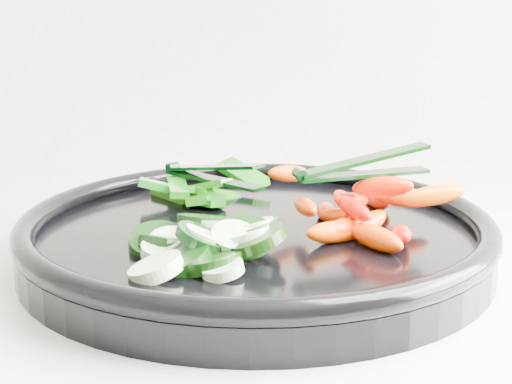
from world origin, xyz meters
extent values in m
cylinder|color=black|center=(0.50, 1.68, 0.94)|extent=(0.42, 0.42, 0.02)
torus|color=black|center=(0.50, 1.68, 0.96)|extent=(0.42, 0.42, 0.02)
cylinder|color=black|center=(0.43, 1.60, 0.96)|extent=(0.07, 0.07, 0.03)
cylinder|color=beige|center=(0.42, 1.58, 0.96)|extent=(0.05, 0.05, 0.02)
cylinder|color=black|center=(0.42, 1.64, 0.96)|extent=(0.04, 0.05, 0.02)
cylinder|color=beige|center=(0.43, 1.63, 0.96)|extent=(0.04, 0.04, 0.02)
cylinder|color=black|center=(0.42, 1.64, 0.96)|extent=(0.06, 0.06, 0.03)
cylinder|color=#DAF4C3|center=(0.43, 1.63, 0.96)|extent=(0.04, 0.04, 0.02)
cylinder|color=black|center=(0.45, 1.59, 0.96)|extent=(0.05, 0.05, 0.02)
cylinder|color=#B7D0A6|center=(0.46, 1.58, 0.96)|extent=(0.04, 0.04, 0.02)
cylinder|color=black|center=(0.45, 1.64, 0.96)|extent=(0.04, 0.04, 0.02)
cylinder|color=beige|center=(0.45, 1.64, 0.96)|extent=(0.04, 0.04, 0.02)
cylinder|color=black|center=(0.43, 1.64, 0.96)|extent=(0.07, 0.07, 0.02)
cylinder|color=#DAF6C5|center=(0.43, 1.63, 0.96)|extent=(0.04, 0.04, 0.01)
cylinder|color=black|center=(0.43, 1.63, 0.96)|extent=(0.04, 0.04, 0.01)
cylinder|color=beige|center=(0.42, 1.62, 0.96)|extent=(0.04, 0.04, 0.01)
cylinder|color=black|center=(0.43, 1.63, 0.96)|extent=(0.05, 0.05, 0.03)
cylinder|color=#E1F4C3|center=(0.43, 1.62, 0.96)|extent=(0.03, 0.03, 0.02)
cylinder|color=black|center=(0.49, 1.61, 0.97)|extent=(0.06, 0.06, 0.03)
cylinder|color=#C5E6B8|center=(0.48, 1.61, 0.97)|extent=(0.04, 0.04, 0.02)
cylinder|color=black|center=(0.46, 1.65, 0.97)|extent=(0.06, 0.06, 0.02)
cylinder|color=#D3ECBD|center=(0.46, 1.64, 0.97)|extent=(0.04, 0.04, 0.01)
cylinder|color=black|center=(0.45, 1.61, 0.97)|extent=(0.05, 0.05, 0.03)
cylinder|color=#E5FAC8|center=(0.45, 1.61, 0.97)|extent=(0.04, 0.04, 0.02)
cylinder|color=black|center=(0.48, 1.62, 0.97)|extent=(0.06, 0.06, 0.03)
cylinder|color=#D3F7C6|center=(0.47, 1.61, 0.97)|extent=(0.04, 0.04, 0.02)
cylinder|color=black|center=(0.49, 1.63, 0.97)|extent=(0.05, 0.05, 0.02)
cylinder|color=beige|center=(0.49, 1.63, 0.97)|extent=(0.05, 0.05, 0.02)
ellipsoid|color=#FF6500|center=(0.58, 1.65, 0.96)|extent=(0.05, 0.04, 0.03)
ellipsoid|color=#FF5500|center=(0.55, 1.64, 0.96)|extent=(0.05, 0.04, 0.03)
ellipsoid|color=#FE3500|center=(0.58, 1.62, 0.96)|extent=(0.04, 0.06, 0.02)
ellipsoid|color=#EE5F00|center=(0.56, 1.69, 0.96)|extent=(0.02, 0.05, 0.03)
ellipsoid|color=#F22500|center=(0.60, 1.63, 0.96)|extent=(0.02, 0.05, 0.02)
ellipsoid|color=#F22600|center=(0.57, 1.69, 0.96)|extent=(0.03, 0.05, 0.02)
ellipsoid|color=red|center=(0.56, 1.64, 0.96)|extent=(0.05, 0.04, 0.03)
ellipsoid|color=#FA4000|center=(0.57, 1.67, 0.96)|extent=(0.04, 0.02, 0.02)
ellipsoid|color=#ED3C00|center=(0.61, 1.73, 0.96)|extent=(0.02, 0.05, 0.03)
ellipsoid|color=red|center=(0.58, 1.72, 0.96)|extent=(0.02, 0.05, 0.02)
ellipsoid|color=#FF2400|center=(0.53, 1.66, 0.98)|extent=(0.02, 0.04, 0.02)
ellipsoid|color=#DB3800|center=(0.60, 1.71, 0.98)|extent=(0.05, 0.04, 0.03)
ellipsoid|color=#F21600|center=(0.57, 1.65, 0.98)|extent=(0.03, 0.05, 0.02)
ellipsoid|color=#FF3F00|center=(0.57, 1.67, 0.98)|extent=(0.04, 0.03, 0.02)
ellipsoid|color=#DB4700|center=(0.62, 1.68, 0.98)|extent=(0.05, 0.02, 0.02)
ellipsoid|color=#DA3500|center=(0.59, 1.66, 0.99)|extent=(0.05, 0.04, 0.03)
ellipsoid|color=#ED3E00|center=(0.53, 1.71, 0.99)|extent=(0.04, 0.03, 0.02)
ellipsoid|color=#E05100|center=(0.62, 1.63, 0.99)|extent=(0.05, 0.02, 0.02)
cube|color=#0D6B0A|center=(0.46, 1.76, 0.96)|extent=(0.03, 0.06, 0.02)
cube|color=#116809|center=(0.47, 1.77, 0.96)|extent=(0.05, 0.04, 0.02)
cube|color=#0A6E0C|center=(0.46, 1.75, 0.96)|extent=(0.04, 0.04, 0.01)
cube|color=#1F6109|center=(0.43, 1.78, 0.96)|extent=(0.04, 0.05, 0.01)
cube|color=#13740B|center=(0.45, 1.79, 0.96)|extent=(0.02, 0.06, 0.03)
cube|color=#1C6809|center=(0.46, 1.77, 0.97)|extent=(0.04, 0.04, 0.02)
cube|color=#0B7512|center=(0.42, 1.77, 0.97)|extent=(0.05, 0.02, 0.02)
cube|color=#0E6F0A|center=(0.44, 1.76, 0.97)|extent=(0.02, 0.06, 0.01)
cube|color=#0E6D0A|center=(0.50, 1.81, 0.97)|extent=(0.05, 0.07, 0.02)
cylinder|color=black|center=(0.53, 1.66, 1.00)|extent=(0.01, 0.01, 0.01)
cube|color=black|center=(0.58, 1.67, 1.00)|extent=(0.11, 0.04, 0.00)
cube|color=black|center=(0.58, 1.67, 1.01)|extent=(0.11, 0.04, 0.02)
cylinder|color=black|center=(0.43, 1.81, 0.98)|extent=(0.01, 0.01, 0.01)
cube|color=black|center=(0.47, 1.77, 0.97)|extent=(0.09, 0.09, 0.00)
cube|color=black|center=(0.47, 1.77, 0.99)|extent=(0.09, 0.09, 0.02)
camera|label=1|loc=(0.43, 1.14, 1.12)|focal=50.00mm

